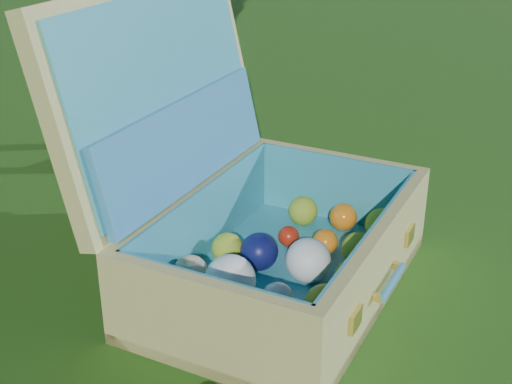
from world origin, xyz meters
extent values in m
plane|color=#215114|center=(0.00, 0.00, 0.00)|extent=(60.00, 60.00, 0.00)
cube|color=#CCC16D|center=(-0.08, 0.20, 0.01)|extent=(0.76, 0.65, 0.02)
cube|color=#CCC16D|center=(0.00, 0.01, 0.10)|extent=(0.59, 0.28, 0.19)
cube|color=#CCC16D|center=(-0.16, 0.38, 0.10)|extent=(0.59, 0.28, 0.19)
cube|color=#CCC16D|center=(-0.36, 0.07, 0.10)|extent=(0.17, 0.36, 0.19)
cube|color=#CCC16D|center=(0.20, 0.32, 0.10)|extent=(0.17, 0.36, 0.19)
cube|color=teal|center=(-0.08, 0.20, 0.03)|extent=(0.69, 0.59, 0.01)
cube|color=teal|center=(-0.01, 0.03, 0.11)|extent=(0.54, 0.24, 0.17)
cube|color=teal|center=(-0.16, 0.37, 0.11)|extent=(0.54, 0.24, 0.17)
cube|color=teal|center=(-0.35, 0.08, 0.11)|extent=(0.16, 0.35, 0.17)
cube|color=teal|center=(0.19, 0.32, 0.11)|extent=(0.16, 0.35, 0.17)
cube|color=#CCC16D|center=(-0.19, 0.45, 0.40)|extent=(0.64, 0.38, 0.42)
cube|color=teal|center=(-0.18, 0.43, 0.40)|extent=(0.58, 0.32, 0.37)
cube|color=teal|center=(-0.17, 0.40, 0.29)|extent=(0.55, 0.28, 0.18)
cube|color=#F2C659|center=(-0.15, -0.07, 0.10)|extent=(0.05, 0.03, 0.04)
cube|color=#F2C659|center=(0.16, 0.07, 0.10)|extent=(0.05, 0.03, 0.04)
cylinder|color=teal|center=(0.01, -0.01, 0.08)|extent=(0.13, 0.07, 0.01)
cube|color=#F2C659|center=(-0.05, -0.03, 0.08)|extent=(0.02, 0.02, 0.01)
cube|color=#F2C659|center=(0.07, 0.02, 0.08)|extent=(0.02, 0.02, 0.01)
sphere|color=beige|center=(-0.25, -0.02, 0.07)|extent=(0.08, 0.08, 0.08)
sphere|color=gold|center=(-0.13, 0.03, 0.07)|extent=(0.08, 0.08, 0.08)
sphere|color=#ABC22F|center=(-0.01, 0.07, 0.06)|extent=(0.07, 0.07, 0.07)
sphere|color=#ABC22F|center=(0.08, 0.13, 0.07)|extent=(0.07, 0.07, 0.07)
sphere|color=#ABC22F|center=(0.20, 0.17, 0.07)|extent=(0.08, 0.08, 0.08)
sphere|color=#ABC22F|center=(-0.28, 0.06, 0.06)|extent=(0.07, 0.07, 0.07)
sphere|color=white|center=(-0.17, 0.11, 0.06)|extent=(0.06, 0.06, 0.06)
sphere|color=white|center=(-0.05, 0.15, 0.08)|extent=(0.09, 0.09, 0.09)
sphere|color=orange|center=(0.05, 0.21, 0.06)|extent=(0.06, 0.06, 0.06)
sphere|color=orange|center=(0.16, 0.26, 0.06)|extent=(0.06, 0.06, 0.06)
sphere|color=gold|center=(-0.32, 0.14, 0.07)|extent=(0.08, 0.08, 0.08)
sphere|color=white|center=(-0.22, 0.19, 0.08)|extent=(0.10, 0.10, 0.10)
sphere|color=#0F134E|center=(-0.10, 0.25, 0.07)|extent=(0.08, 0.08, 0.08)
sphere|color=#B7220E|center=(0.01, 0.28, 0.05)|extent=(0.05, 0.05, 0.05)
sphere|color=#ABC22F|center=(0.11, 0.34, 0.06)|extent=(0.07, 0.07, 0.07)
sphere|color=#0F134E|center=(-0.35, 0.22, 0.06)|extent=(0.07, 0.07, 0.07)
sphere|color=beige|center=(-0.25, 0.28, 0.07)|extent=(0.07, 0.07, 0.07)
sphere|color=#ABC22F|center=(-0.13, 0.31, 0.06)|extent=(0.07, 0.07, 0.07)
camera|label=1|loc=(-0.93, -0.74, 0.82)|focal=50.00mm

